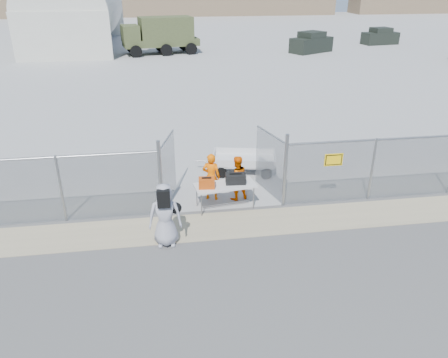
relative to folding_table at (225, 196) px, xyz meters
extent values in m
plane|color=#484747|center=(-0.05, -2.12, -0.42)|extent=(160.00, 160.00, 0.00)
cube|color=#9D9D9C|center=(-0.05, 39.88, -0.41)|extent=(160.00, 80.00, 0.01)
cube|color=tan|center=(-0.05, -1.12, -0.41)|extent=(44.00, 1.60, 0.01)
cube|color=#C4470E|center=(-0.61, -0.11, 0.58)|extent=(0.54, 0.38, 0.32)
cube|color=black|center=(0.36, 0.07, 0.58)|extent=(0.68, 0.43, 0.31)
imported|color=#FC6501|center=(-0.37, 0.68, 0.41)|extent=(0.70, 0.56, 1.67)
imported|color=#FC6501|center=(0.48, 0.56, 0.37)|extent=(0.89, 0.76, 1.57)
imported|color=#9B9BA8|center=(-1.98, -1.88, 0.52)|extent=(0.94, 0.64, 1.88)
camera|label=1|loc=(-1.91, -12.56, 6.57)|focal=35.00mm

